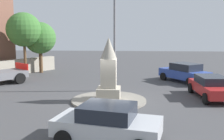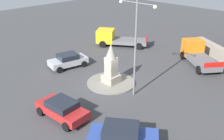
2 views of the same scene
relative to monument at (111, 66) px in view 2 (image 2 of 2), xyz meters
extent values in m
plane|color=#424244|center=(0.00, 0.00, -1.70)|extent=(80.00, 80.00, 0.00)
cylinder|color=gray|center=(0.00, 0.00, -1.64)|extent=(4.35, 4.35, 0.12)
cube|color=#9E9687|center=(0.00, 0.00, -1.23)|extent=(1.31, 1.31, 0.70)
cube|color=#9E9687|center=(0.00, 0.00, -0.05)|extent=(0.87, 0.87, 1.67)
cone|color=#9E9687|center=(0.00, 0.00, 1.40)|extent=(0.95, 0.95, 1.22)
cylinder|color=slate|center=(-2.77, 0.15, 2.23)|extent=(0.16, 0.16, 7.86)
cylinder|color=slate|center=(-3.55, 0.15, 5.75)|extent=(1.55, 0.08, 0.08)
cylinder|color=slate|center=(-2.00, 0.15, 5.75)|extent=(1.55, 0.08, 0.08)
sphere|color=#F2EACC|center=(-4.32, 0.15, 5.65)|extent=(0.28, 0.28, 0.28)
sphere|color=#F2EACC|center=(-1.22, 0.15, 5.65)|extent=(0.28, 0.28, 0.28)
cube|color=#B7BABF|center=(5.73, 0.47, -1.09)|extent=(2.53, 4.13, 0.59)
cube|color=#1E232D|center=(5.73, 0.48, -0.53)|extent=(1.98, 2.18, 0.51)
cylinder|color=black|center=(5.15, 1.97, -1.38)|extent=(0.35, 0.67, 0.64)
cylinder|color=black|center=(6.87, 1.60, -1.38)|extent=(0.35, 0.67, 0.64)
cylinder|color=black|center=(4.59, -0.66, -1.38)|extent=(0.35, 0.67, 0.64)
cylinder|color=black|center=(6.31, -1.03, -1.38)|extent=(0.35, 0.67, 0.64)
cube|color=#2D479E|center=(-6.43, 5.49, -1.06)|extent=(4.34, 3.84, 0.65)
cube|color=#1E232D|center=(-6.31, 5.58, -0.45)|extent=(2.64, 2.54, 0.55)
cylinder|color=black|center=(-7.06, 3.94, -1.38)|extent=(0.65, 0.55, 0.64)
cylinder|color=black|center=(-4.75, 5.62, -1.38)|extent=(0.65, 0.55, 0.64)
cube|color=#B22323|center=(-1.24, 6.18, -1.10)|extent=(4.13, 2.01, 0.57)
cube|color=#1E232D|center=(-1.31, 6.17, -0.58)|extent=(2.13, 1.72, 0.46)
cylinder|color=black|center=(-2.56, 5.22, -1.38)|extent=(0.66, 0.27, 0.64)
cylinder|color=black|center=(-2.70, 6.90, -1.38)|extent=(0.66, 0.27, 0.64)
cylinder|color=black|center=(0.23, 5.45, -1.38)|extent=(0.66, 0.27, 0.64)
cylinder|color=black|center=(0.09, 7.13, -1.38)|extent=(0.66, 0.27, 0.64)
cube|color=orange|center=(-2.17, -10.58, -0.39)|extent=(2.51, 2.59, 1.78)
cube|color=slate|center=(-4.37, -8.88, -1.01)|extent=(4.37, 4.02, 0.54)
cube|color=red|center=(-5.91, -7.69, -0.49)|extent=(1.24, 1.58, 0.50)
cylinder|color=black|center=(-1.53, -9.79, -1.28)|extent=(0.84, 0.73, 0.84)
cylinder|color=black|center=(-2.77, -11.40, -1.28)|extent=(0.84, 0.73, 0.84)
cylinder|color=black|center=(-4.70, -7.34, -1.28)|extent=(0.84, 0.73, 0.84)
cylinder|color=black|center=(-5.94, -8.96, -1.28)|extent=(0.84, 0.73, 0.84)
cube|color=yellow|center=(8.15, -7.26, -0.49)|extent=(2.93, 2.96, 1.59)
cube|color=slate|center=(5.55, -9.02, -1.05)|extent=(4.71, 4.16, 0.46)
cube|color=red|center=(3.83, -10.19, -0.57)|extent=(1.22, 1.75, 0.50)
cylinder|color=black|center=(7.67, -6.27, -1.28)|extent=(0.85, 0.70, 0.84)
cylinder|color=black|center=(8.88, -8.07, -1.28)|extent=(0.85, 0.70, 0.84)
cylinder|color=black|center=(3.92, -8.82, -1.28)|extent=(0.85, 0.70, 0.84)
cylinder|color=black|center=(5.14, -10.61, -1.28)|extent=(0.85, 0.70, 0.84)
camera|label=1|loc=(14.96, 1.35, 2.34)|focal=42.57mm
camera|label=2|loc=(-14.26, 14.42, 8.75)|focal=40.50mm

